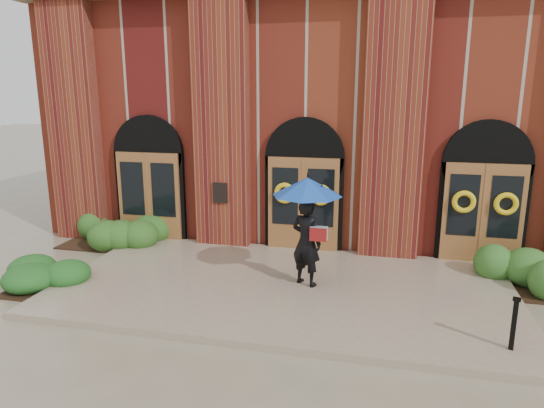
% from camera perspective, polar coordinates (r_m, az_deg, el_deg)
% --- Properties ---
extents(ground, '(90.00, 90.00, 0.00)m').
position_cam_1_polar(ground, '(10.90, 1.12, -10.41)').
color(ground, gray).
rests_on(ground, ground).
extents(landing, '(10.00, 5.30, 0.15)m').
position_cam_1_polar(landing, '(11.01, 1.29, -9.75)').
color(landing, tan).
rests_on(landing, ground).
extents(church_building, '(16.20, 12.53, 7.00)m').
position_cam_1_polar(church_building, '(18.68, 6.95, 10.51)').
color(church_building, maroon).
rests_on(church_building, ground).
extents(man_with_umbrella, '(2.01, 2.01, 2.42)m').
position_cam_1_polar(man_with_umbrella, '(10.47, 4.15, -0.78)').
color(man_with_umbrella, black).
rests_on(man_with_umbrella, landing).
extents(metal_post, '(0.16, 0.16, 0.92)m').
position_cam_1_polar(metal_post, '(9.16, 26.59, -12.39)').
color(metal_post, black).
rests_on(metal_post, landing).
extents(hedge_wall_left, '(3.12, 1.25, 0.80)m').
position_cam_1_polar(hedge_wall_left, '(14.56, -17.41, -3.20)').
color(hedge_wall_left, '#29531B').
rests_on(hedge_wall_left, ground).
extents(hedge_front_left, '(1.61, 1.38, 0.57)m').
position_cam_1_polar(hedge_front_left, '(12.11, -24.45, -7.74)').
color(hedge_front_left, '#1D4F1B').
rests_on(hedge_front_left, ground).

